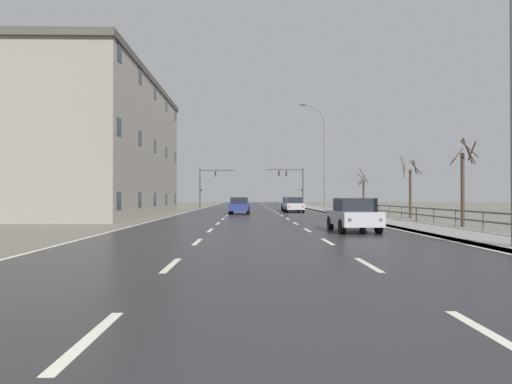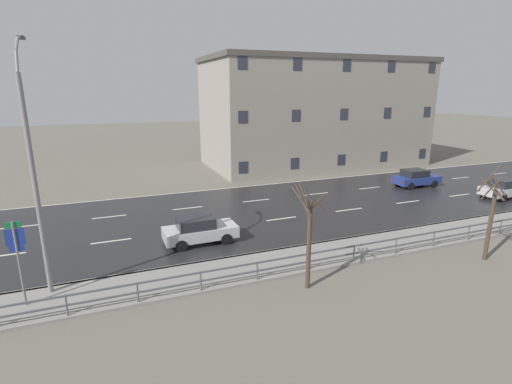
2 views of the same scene
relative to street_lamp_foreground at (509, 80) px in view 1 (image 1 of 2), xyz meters
name	(u,v)px [view 1 (image 1 of 2)]	position (x,y,z in m)	size (l,w,h in m)	color
ground_plane	(253,211)	(-7.46, 37.74, -5.27)	(160.00, 160.00, 0.12)	#666056
road_asphalt_strip	(252,208)	(-7.46, 49.74, -5.20)	(14.00, 120.00, 0.03)	#232326
sidewalk_right	(311,208)	(0.97, 49.74, -5.15)	(3.00, 120.00, 0.12)	gray
guardrail	(409,211)	(2.39, 15.11, -4.50)	(0.07, 39.10, 1.00)	#515459
street_lamp_foreground	(509,80)	(0.00, 0.00, 0.00)	(2.35, 0.24, 10.61)	slate
street_lamp_midground	(323,159)	(-0.03, 33.32, 0.36)	(2.73, 0.24, 11.43)	slate
traffic_signal_right	(293,180)	(-1.01, 54.59, -1.02)	(5.78, 0.36, 6.02)	#38383A
traffic_signal_left	(207,182)	(-14.35, 54.77, -1.28)	(5.39, 0.36, 5.90)	#38383A
car_far_right	(240,205)	(-8.78, 28.28, -4.40)	(1.97, 4.17, 1.57)	navy
car_mid_centre	(353,215)	(-3.07, 7.24, -4.40)	(1.89, 4.13, 1.57)	#B7B7BC
car_near_left	(294,205)	(-3.31, 32.18, -4.40)	(1.92, 4.14, 1.57)	#B7B7BC
car_near_right	(289,204)	(-3.18, 38.03, -4.40)	(1.99, 4.18, 1.57)	navy
brick_building	(86,147)	(-21.99, 25.27, 0.69)	(12.05, 24.34, 11.77)	gray
bare_tree_near	(463,183)	(3.69, 10.45, -2.84)	(1.25, 1.30, 4.79)	#423328
bare_tree_mid	(410,189)	(4.44, 20.36, -2.96)	(1.46, 1.52, 4.81)	#423328
bare_tree_far	(363,194)	(3.49, 30.57, -3.27)	(1.04, 1.40, 4.48)	#423328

